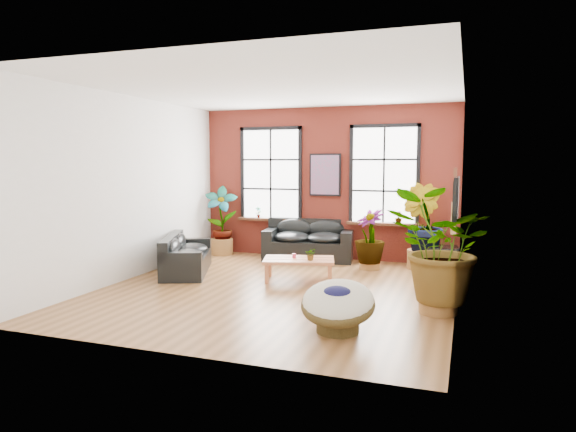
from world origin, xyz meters
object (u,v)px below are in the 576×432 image
object	(u,v)px
sofa_back	(309,241)
coffee_table	(299,261)
sofa_left	(184,256)
papasan_chair	(338,304)

from	to	relation	value
sofa_back	coffee_table	size ratio (longest dim) A/B	1.45
sofa_back	sofa_left	distance (m)	2.97
sofa_left	papasan_chair	size ratio (longest dim) A/B	1.96
sofa_back	sofa_left	bearing A→B (deg)	-140.32
papasan_chair	sofa_back	bearing A→B (deg)	107.07
coffee_table	papasan_chair	size ratio (longest dim) A/B	1.39
sofa_left	papasan_chair	world-z (taller)	sofa_left
sofa_left	coffee_table	distance (m)	2.42
sofa_back	sofa_left	size ratio (longest dim) A/B	1.03
coffee_table	papasan_chair	distance (m)	3.01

